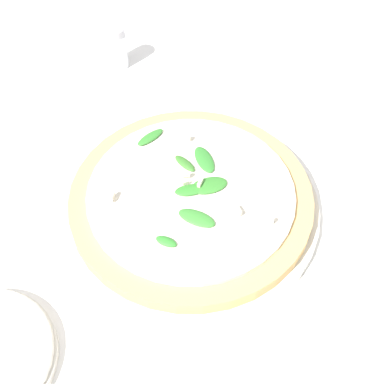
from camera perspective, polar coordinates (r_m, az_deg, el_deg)
ground_plane at (r=0.65m, az=1.42°, el=-2.30°), size 6.00×6.00×0.00m
pizza_arugula_main at (r=0.64m, az=0.00°, el=-0.72°), size 0.31×0.31×0.05m
shaker_pepper at (r=0.84m, az=-8.07°, el=15.01°), size 0.03×0.03×0.07m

